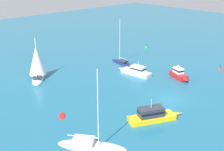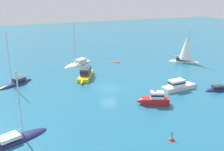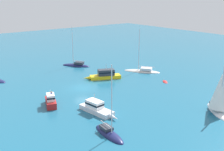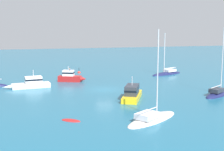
{
  "view_description": "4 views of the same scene",
  "coord_description": "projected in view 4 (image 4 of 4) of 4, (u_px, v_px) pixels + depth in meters",
  "views": [
    {
      "loc": [
        32.86,
        22.65,
        18.63
      ],
      "look_at": [
        3.54,
        -8.52,
        2.32
      ],
      "focal_mm": 47.5,
      "sensor_mm": 36.0,
      "label": 1
    },
    {
      "loc": [
        -40.14,
        13.99,
        16.3
      ],
      "look_at": [
        -2.02,
        0.18,
        2.88
      ],
      "focal_mm": 45.18,
      "sensor_mm": 36.0,
      "label": 2
    },
    {
      "loc": [
        -24.74,
        -40.57,
        16.14
      ],
      "look_at": [
        7.07,
        0.5,
        0.89
      ],
      "focal_mm": 45.17,
      "sensor_mm": 36.0,
      "label": 3
    },
    {
      "loc": [
        45.87,
        -10.29,
        9.58
      ],
      "look_at": [
        -2.79,
        1.79,
        1.58
      ],
      "focal_mm": 52.95,
      "sensor_mm": 36.0,
      "label": 4
    }
  ],
  "objects": [
    {
      "name": "motor_cruiser",
      "position": [
        132.0,
        93.0,
        42.02
      ],
      "size": [
        7.26,
        4.29,
        2.93
      ],
      "rotation": [
        0.0,
        0.0,
        2.7
      ],
      "color": "yellow",
      "rests_on": "ground"
    },
    {
      "name": "ground_plane",
      "position": [
        105.0,
        90.0,
        47.92
      ],
      "size": [
        160.0,
        160.0,
        0.0
      ],
      "primitive_type": "plane",
      "color": "#1E607F"
    },
    {
      "name": "yacht",
      "position": [
        152.0,
        119.0,
        32.96
      ],
      "size": [
        6.36,
        7.59,
        9.35
      ],
      "rotation": [
        0.0,
        0.0,
        2.19
      ],
      "color": "silver",
      "rests_on": "ground"
    },
    {
      "name": "channel_buoy",
      "position": [
        79.0,
        73.0,
        64.03
      ],
      "size": [
        0.63,
        0.63,
        1.32
      ],
      "color": "red",
      "rests_on": "ground"
    },
    {
      "name": "ketch",
      "position": [
        167.0,
        74.0,
        62.31
      ],
      "size": [
        4.77,
        7.45,
        8.22
      ],
      "rotation": [
        0.0,
        0.0,
        5.13
      ],
      "color": "#191E4C",
      "rests_on": "ground"
    },
    {
      "name": "motor_cruiser_1",
      "position": [
        31.0,
        83.0,
        49.26
      ],
      "size": [
        2.49,
        6.99,
        2.66
      ],
      "rotation": [
        0.0,
        0.0,
        4.84
      ],
      "color": "white",
      "rests_on": "ground"
    },
    {
      "name": "sailboat",
      "position": [
        218.0,
        94.0,
        44.38
      ],
      "size": [
        5.32,
        6.51,
        9.54
      ],
      "rotation": [
        0.0,
        0.0,
        2.18
      ],
      "color": "#191E4C",
      "rests_on": "ground"
    },
    {
      "name": "skiff",
      "position": [
        71.0,
        121.0,
        32.69
      ],
      "size": [
        1.91,
        2.18,
        0.3
      ],
      "rotation": [
        0.0,
        0.0,
        0.94
      ],
      "color": "#B21E1E",
      "rests_on": "ground"
    },
    {
      "name": "launch",
      "position": [
        71.0,
        77.0,
        54.5
      ],
      "size": [
        2.74,
        4.72,
        2.54
      ],
      "rotation": [
        0.0,
        0.0,
        1.21
      ],
      "color": "#B21E1E",
      "rests_on": "ground"
    }
  ]
}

